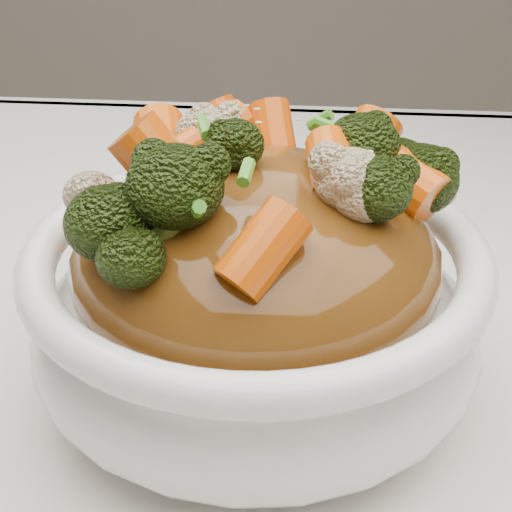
# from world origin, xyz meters

# --- Properties ---
(tablecloth) EXTENTS (1.20, 0.80, 0.04)m
(tablecloth) POSITION_xyz_m (0.00, 0.00, 0.73)
(tablecloth) COLOR white
(tablecloth) RESTS_ON dining_table
(bowl) EXTENTS (0.31, 0.31, 0.09)m
(bowl) POSITION_xyz_m (0.02, -0.06, 0.80)
(bowl) COLOR white
(bowl) RESTS_ON tablecloth
(sauce_base) EXTENTS (0.25, 0.25, 0.11)m
(sauce_base) POSITION_xyz_m (0.02, -0.06, 0.83)
(sauce_base) COLOR #55300E
(sauce_base) RESTS_ON bowl
(carrots) EXTENTS (0.25, 0.25, 0.06)m
(carrots) POSITION_xyz_m (0.02, -0.06, 0.90)
(carrots) COLOR #D95407
(carrots) RESTS_ON sauce_base
(broccoli) EXTENTS (0.25, 0.25, 0.05)m
(broccoli) POSITION_xyz_m (0.02, -0.06, 0.90)
(broccoli) COLOR black
(broccoli) RESTS_ON sauce_base
(cauliflower) EXTENTS (0.25, 0.25, 0.04)m
(cauliflower) POSITION_xyz_m (0.02, -0.06, 0.90)
(cauliflower) COLOR beige
(cauliflower) RESTS_ON sauce_base
(scallions) EXTENTS (0.19, 0.19, 0.02)m
(scallions) POSITION_xyz_m (0.02, -0.06, 0.90)
(scallions) COLOR #3C8A1F
(scallions) RESTS_ON sauce_base
(sesame_seeds) EXTENTS (0.22, 0.22, 0.01)m
(sesame_seeds) POSITION_xyz_m (0.02, -0.06, 0.90)
(sesame_seeds) COLOR beige
(sesame_seeds) RESTS_ON sauce_base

